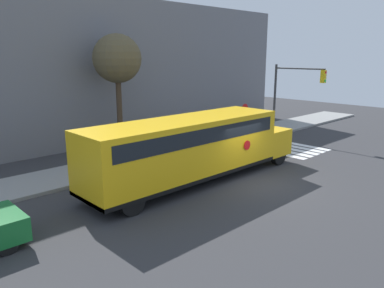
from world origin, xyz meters
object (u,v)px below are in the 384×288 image
school_bus (192,146)px  traffic_light (291,89)px  stop_sign (244,116)px  tree_near_sidewalk (117,60)px

school_bus → traffic_light: size_ratio=2.29×
stop_sign → traffic_light: bearing=-32.7°
school_bus → traffic_light: 11.78m
school_bus → stop_sign: bearing=24.7°
stop_sign → tree_near_sidewalk: 9.20m
traffic_light → tree_near_sidewalk: size_ratio=0.73×
school_bus → tree_near_sidewalk: 8.03m
traffic_light → tree_near_sidewalk: (-10.57, 4.89, 1.99)m
stop_sign → traffic_light: 3.73m
traffic_light → school_bus: bearing=-169.1°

